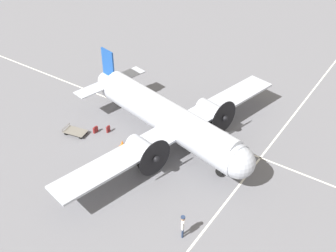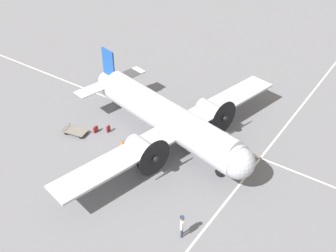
{
  "view_description": "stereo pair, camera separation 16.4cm",
  "coord_description": "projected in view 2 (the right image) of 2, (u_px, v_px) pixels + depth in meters",
  "views": [
    {
      "loc": [
        23.6,
        16.05,
        22.19
      ],
      "look_at": [
        0.0,
        0.0,
        1.69
      ],
      "focal_mm": 45.0,
      "sensor_mm": 36.0,
      "label": 1
    },
    {
      "loc": [
        23.5,
        16.18,
        22.19
      ],
      "look_at": [
        0.0,
        0.0,
        1.69
      ],
      "focal_mm": 45.0,
      "sensor_mm": 36.0,
      "label": 2
    }
  ],
  "objects": [
    {
      "name": "baggage_cart",
      "position": [
        75.0,
        131.0,
        36.93
      ],
      "size": [
        1.51,
        2.16,
        0.56
      ],
      "rotation": [
        0.0,
        0.0,
        1.77
      ],
      "color": "#6B665B",
      "rests_on": "ground_plane"
    },
    {
      "name": "airliner_main",
      "position": [
        172.0,
        120.0,
        34.38
      ],
      "size": [
        22.77,
        17.67,
        5.84
      ],
      "rotation": [
        0.0,
        0.0,
        1.35
      ],
      "color": "#ADB2BC",
      "rests_on": "ground_plane"
    },
    {
      "name": "apron_line_northsouth",
      "position": [
        184.0,
        128.0,
        37.81
      ],
      "size": [
        0.16,
        120.0,
        0.01
      ],
      "color": "silver",
      "rests_on": "ground_plane"
    },
    {
      "name": "traffic_cone",
      "position": [
        122.0,
        143.0,
        35.51
      ],
      "size": [
        0.46,
        0.46,
        0.6
      ],
      "color": "orange",
      "rests_on": "ground_plane"
    },
    {
      "name": "crew_foreground",
      "position": [
        182.0,
        224.0,
        27.22
      ],
      "size": [
        0.56,
        0.41,
        1.83
      ],
      "rotation": [
        0.0,
        0.0,
        -2.67
      ],
      "color": "navy",
      "rests_on": "ground_plane"
    },
    {
      "name": "suitcase_upright_spare",
      "position": [
        96.0,
        129.0,
        37.13
      ],
      "size": [
        0.49,
        0.17,
        0.59
      ],
      "color": "maroon",
      "rests_on": "ground_plane"
    },
    {
      "name": "ground_plane",
      "position": [
        168.0,
        142.0,
        36.12
      ],
      "size": [
        300.0,
        300.0,
        0.0
      ],
      "primitive_type": "plane",
      "color": "slate"
    },
    {
      "name": "apron_line_eastwest",
      "position": [
        247.0,
        175.0,
        32.69
      ],
      "size": [
        120.0,
        0.16,
        0.01
      ],
      "color": "silver",
      "rests_on": "ground_plane"
    },
    {
      "name": "suitcase_near_door",
      "position": [
        108.0,
        129.0,
        37.14
      ],
      "size": [
        0.39,
        0.14,
        0.66
      ],
      "color": "maroon",
      "rests_on": "ground_plane"
    }
  ]
}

